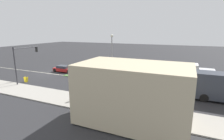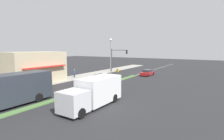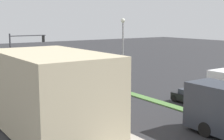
{
  "view_description": "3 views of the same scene",
  "coord_description": "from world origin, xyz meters",
  "px_view_note": "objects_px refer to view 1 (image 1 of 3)",
  "views": [
    {
      "loc": [
        24.79,
        24.4,
        8.02
      ],
      "look_at": [
        0.8,
        13.85,
        2.08
      ],
      "focal_mm": 28.0,
      "sensor_mm": 36.0,
      "label": 1
    },
    {
      "loc": [
        -15.78,
        37.98,
        5.86
      ],
      "look_at": [
        -0.57,
        13.95,
        2.32
      ],
      "focal_mm": 28.0,
      "sensor_mm": 36.0,
      "label": 2
    },
    {
      "loc": [
        18.97,
        38.44,
        7.27
      ],
      "look_at": [
        -0.27,
        11.18,
        1.94
      ],
      "focal_mm": 50.0,
      "sensor_mm": 36.0,
      "label": 3
    }
  ],
  "objects_px": {
    "warning_aframe_sign": "(26,80)",
    "traffic_signal_main": "(23,58)",
    "street_lamp": "(112,52)",
    "suv_black": "(162,79)",
    "hatchback_red": "(64,69)",
    "delivery_truck": "(186,72)",
    "pedestrian": "(77,93)",
    "sedan_dark": "(106,81)"
  },
  "relations": [
    {
      "from": "traffic_signal_main",
      "to": "hatchback_red",
      "type": "xyz_separation_m",
      "value": [
        -8.32,
        0.85,
        -3.28
      ]
    },
    {
      "from": "sedan_dark",
      "to": "hatchback_red",
      "type": "xyz_separation_m",
      "value": [
        -4.4,
        -11.28,
        -0.03
      ]
    },
    {
      "from": "suv_black",
      "to": "hatchback_red",
      "type": "relative_size",
      "value": 1.01
    },
    {
      "from": "suv_black",
      "to": "hatchback_red",
      "type": "distance_m",
      "value": 18.89
    },
    {
      "from": "pedestrian",
      "to": "street_lamp",
      "type": "bearing_deg",
      "value": 176.58
    },
    {
      "from": "pedestrian",
      "to": "delivery_truck",
      "type": "xyz_separation_m",
      "value": [
        -13.94,
        11.4,
        0.5
      ]
    },
    {
      "from": "delivery_truck",
      "to": "suv_black",
      "type": "distance_m",
      "value": 4.42
    },
    {
      "from": "sedan_dark",
      "to": "delivery_truck",
      "type": "bearing_deg",
      "value": 123.41
    },
    {
      "from": "suv_black",
      "to": "sedan_dark",
      "type": "height_order",
      "value": "sedan_dark"
    },
    {
      "from": "traffic_signal_main",
      "to": "delivery_truck",
      "type": "bearing_deg",
      "value": 115.76
    },
    {
      "from": "sedan_dark",
      "to": "traffic_signal_main",
      "type": "bearing_deg",
      "value": -72.08
    },
    {
      "from": "sedan_dark",
      "to": "hatchback_red",
      "type": "bearing_deg",
      "value": -111.31
    },
    {
      "from": "delivery_truck",
      "to": "suv_black",
      "type": "bearing_deg",
      "value": -49.74
    },
    {
      "from": "delivery_truck",
      "to": "pedestrian",
      "type": "bearing_deg",
      "value": -39.27
    },
    {
      "from": "warning_aframe_sign",
      "to": "delivery_truck",
      "type": "xyz_separation_m",
      "value": [
        -10.9,
        23.16,
        1.04
      ]
    },
    {
      "from": "warning_aframe_sign",
      "to": "sedan_dark",
      "type": "distance_m",
      "value": 12.79
    },
    {
      "from": "warning_aframe_sign",
      "to": "sedan_dark",
      "type": "height_order",
      "value": "sedan_dark"
    },
    {
      "from": "traffic_signal_main",
      "to": "pedestrian",
      "type": "bearing_deg",
      "value": 76.41
    },
    {
      "from": "street_lamp",
      "to": "warning_aframe_sign",
      "type": "distance_m",
      "value": 14.32
    },
    {
      "from": "pedestrian",
      "to": "delivery_truck",
      "type": "height_order",
      "value": "delivery_truck"
    },
    {
      "from": "street_lamp",
      "to": "traffic_signal_main",
      "type": "bearing_deg",
      "value": -63.32
    },
    {
      "from": "delivery_truck",
      "to": "hatchback_red",
      "type": "xyz_separation_m",
      "value": [
        2.8,
        -22.2,
        -0.85
      ]
    },
    {
      "from": "warning_aframe_sign",
      "to": "suv_black",
      "type": "bearing_deg",
      "value": 112.2
    },
    {
      "from": "delivery_truck",
      "to": "hatchback_red",
      "type": "height_order",
      "value": "delivery_truck"
    },
    {
      "from": "hatchback_red",
      "to": "street_lamp",
      "type": "bearing_deg",
      "value": 79.01
    },
    {
      "from": "pedestrian",
      "to": "warning_aframe_sign",
      "type": "relative_size",
      "value": 1.92
    },
    {
      "from": "street_lamp",
      "to": "delivery_truck",
      "type": "relative_size",
      "value": 0.98
    },
    {
      "from": "warning_aframe_sign",
      "to": "street_lamp",
      "type": "bearing_deg",
      "value": 115.64
    },
    {
      "from": "traffic_signal_main",
      "to": "street_lamp",
      "type": "relative_size",
      "value": 0.76
    },
    {
      "from": "street_lamp",
      "to": "hatchback_red",
      "type": "xyz_separation_m",
      "value": [
        -2.2,
        -11.33,
        -4.16
      ]
    },
    {
      "from": "traffic_signal_main",
      "to": "street_lamp",
      "type": "height_order",
      "value": "street_lamp"
    },
    {
      "from": "pedestrian",
      "to": "hatchback_red",
      "type": "height_order",
      "value": "pedestrian"
    },
    {
      "from": "traffic_signal_main",
      "to": "pedestrian",
      "type": "distance_m",
      "value": 12.34
    },
    {
      "from": "street_lamp",
      "to": "warning_aframe_sign",
      "type": "relative_size",
      "value": 8.8
    },
    {
      "from": "traffic_signal_main",
      "to": "suv_black",
      "type": "relative_size",
      "value": 1.3
    },
    {
      "from": "warning_aframe_sign",
      "to": "traffic_signal_main",
      "type": "bearing_deg",
      "value": 26.16
    },
    {
      "from": "warning_aframe_sign",
      "to": "delivery_truck",
      "type": "height_order",
      "value": "delivery_truck"
    },
    {
      "from": "pedestrian",
      "to": "warning_aframe_sign",
      "type": "xyz_separation_m",
      "value": [
        -3.04,
        -11.76,
        -0.54
      ]
    },
    {
      "from": "street_lamp",
      "to": "suv_black",
      "type": "distance_m",
      "value": 8.91
    },
    {
      "from": "warning_aframe_sign",
      "to": "sedan_dark",
      "type": "bearing_deg",
      "value": 106.82
    },
    {
      "from": "street_lamp",
      "to": "pedestrian",
      "type": "distance_m",
      "value": 9.73
    },
    {
      "from": "sedan_dark",
      "to": "warning_aframe_sign",
      "type": "bearing_deg",
      "value": -73.18
    }
  ]
}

